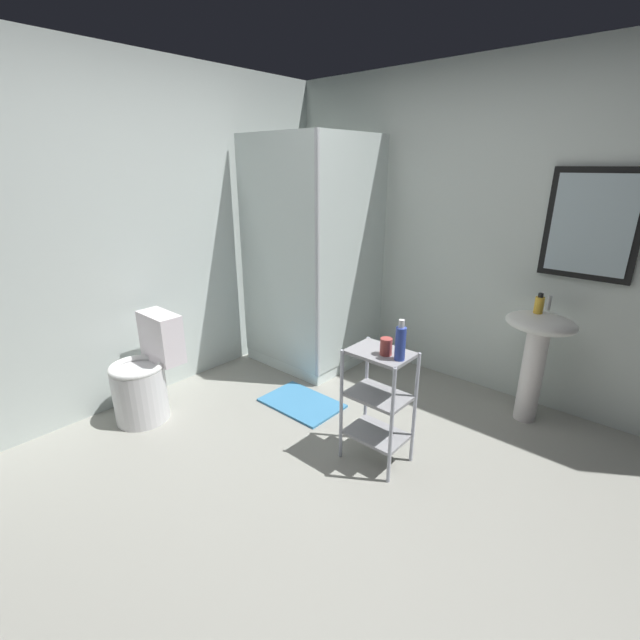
% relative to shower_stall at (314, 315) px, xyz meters
% --- Properties ---
extents(ground_plane, '(4.20, 4.20, 0.02)m').
position_rel_shower_stall_xyz_m(ground_plane, '(1.20, -1.23, -0.47)').
color(ground_plane, gray).
extents(wall_back, '(4.20, 0.14, 2.50)m').
position_rel_shower_stall_xyz_m(wall_back, '(1.21, 0.62, 0.79)').
color(wall_back, silver).
rests_on(wall_back, ground_plane).
extents(wall_left, '(0.10, 4.20, 2.50)m').
position_rel_shower_stall_xyz_m(wall_left, '(-0.65, -1.23, 0.79)').
color(wall_left, silver).
rests_on(wall_left, ground_plane).
extents(shower_stall, '(0.92, 0.92, 2.00)m').
position_rel_shower_stall_xyz_m(shower_stall, '(0.00, 0.00, 0.00)').
color(shower_stall, white).
rests_on(shower_stall, ground_plane).
extents(pedestal_sink, '(0.46, 0.37, 0.81)m').
position_rel_shower_stall_xyz_m(pedestal_sink, '(1.81, 0.29, 0.12)').
color(pedestal_sink, white).
rests_on(pedestal_sink, ground_plane).
extents(sink_faucet, '(0.03, 0.03, 0.10)m').
position_rel_shower_stall_xyz_m(sink_faucet, '(1.81, 0.41, 0.40)').
color(sink_faucet, silver).
rests_on(sink_faucet, pedestal_sink).
extents(toilet, '(0.37, 0.49, 0.76)m').
position_rel_shower_stall_xyz_m(toilet, '(-0.28, -1.50, -0.15)').
color(toilet, white).
rests_on(toilet, ground_plane).
extents(storage_cart, '(0.38, 0.28, 0.74)m').
position_rel_shower_stall_xyz_m(storage_cart, '(1.26, -0.82, -0.03)').
color(storage_cart, silver).
rests_on(storage_cart, ground_plane).
extents(hand_soap_bottle, '(0.06, 0.06, 0.14)m').
position_rel_shower_stall_xyz_m(hand_soap_bottle, '(1.78, 0.29, 0.41)').
color(hand_soap_bottle, gold).
rests_on(hand_soap_bottle, pedestal_sink).
extents(shampoo_bottle_blue, '(0.06, 0.06, 0.23)m').
position_rel_shower_stall_xyz_m(shampoo_bottle_blue, '(1.40, -0.84, 0.38)').
color(shampoo_bottle_blue, '#324AB2').
rests_on(shampoo_bottle_blue, storage_cart).
extents(rinse_cup, '(0.07, 0.07, 0.10)m').
position_rel_shower_stall_xyz_m(rinse_cup, '(1.30, -0.84, 0.33)').
color(rinse_cup, '#B24742').
rests_on(rinse_cup, storage_cart).
extents(bath_mat, '(0.60, 0.40, 0.02)m').
position_rel_shower_stall_xyz_m(bath_mat, '(0.45, -0.65, -0.45)').
color(bath_mat, teal).
rests_on(bath_mat, ground_plane).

